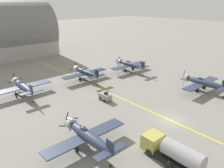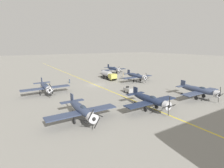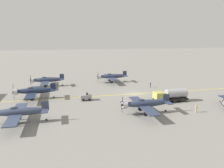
{
  "view_description": "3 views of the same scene",
  "coord_description": "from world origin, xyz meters",
  "px_view_note": "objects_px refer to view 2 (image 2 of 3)",
  "views": [
    {
      "loc": [
        -28.02,
        -17.15,
        18.27
      ],
      "look_at": [
        -1.4,
        12.95,
        3.08
      ],
      "focal_mm": 35.0,
      "sensor_mm": 36.0,
      "label": 1
    },
    {
      "loc": [
        24.6,
        48.8,
        12.41
      ],
      "look_at": [
        0.66,
        10.95,
        2.44
      ],
      "focal_mm": 28.0,
      "sensor_mm": 36.0,
      "label": 2
    },
    {
      "loc": [
        -52.87,
        18.29,
        14.91
      ],
      "look_at": [
        1.55,
        5.85,
        2.62
      ],
      "focal_mm": 35.0,
      "sensor_mm": 36.0,
      "label": 3
    }
  ],
  "objects_px": {
    "airplane_far_center": "(150,100)",
    "airplane_far_left": "(199,90)",
    "airplane_mid_right": "(46,87)",
    "airplane_near_left": "(114,69)",
    "airplane_mid_left": "(137,76)",
    "tow_tractor": "(128,90)",
    "ground_crew_inspecting": "(123,74)",
    "fuel_tanker": "(108,75)",
    "airplane_far_right": "(82,110)",
    "ground_crew_walking": "(70,81)"
  },
  "relations": [
    {
      "from": "airplane_far_center",
      "to": "ground_crew_walking",
      "type": "xyz_separation_m",
      "value": [
        5.19,
        -32.21,
        -1.11
      ]
    },
    {
      "from": "airplane_far_left",
      "to": "ground_crew_walking",
      "type": "bearing_deg",
      "value": -44.28
    },
    {
      "from": "airplane_far_left",
      "to": "airplane_mid_right",
      "type": "xyz_separation_m",
      "value": [
        29.89,
        -23.38,
        0.0
      ]
    },
    {
      "from": "airplane_far_center",
      "to": "ground_crew_inspecting",
      "type": "relative_size",
      "value": 7.13
    },
    {
      "from": "airplane_mid_right",
      "to": "airplane_near_left",
      "type": "bearing_deg",
      "value": -149.73
    },
    {
      "from": "fuel_tanker",
      "to": "airplane_mid_left",
      "type": "bearing_deg",
      "value": 124.88
    },
    {
      "from": "airplane_far_center",
      "to": "airplane_far_left",
      "type": "bearing_deg",
      "value": 168.37
    },
    {
      "from": "fuel_tanker",
      "to": "airplane_near_left",
      "type": "bearing_deg",
      "value": -130.16
    },
    {
      "from": "fuel_tanker",
      "to": "tow_tractor",
      "type": "distance_m",
      "value": 19.77
    },
    {
      "from": "ground_crew_inspecting",
      "to": "fuel_tanker",
      "type": "bearing_deg",
      "value": 10.72
    },
    {
      "from": "airplane_far_left",
      "to": "ground_crew_inspecting",
      "type": "bearing_deg",
      "value": -79.44
    },
    {
      "from": "airplane_far_right",
      "to": "airplane_mid_left",
      "type": "bearing_deg",
      "value": -130.08
    },
    {
      "from": "ground_crew_walking",
      "to": "ground_crew_inspecting",
      "type": "bearing_deg",
      "value": -178.96
    },
    {
      "from": "airplane_far_right",
      "to": "ground_crew_walking",
      "type": "height_order",
      "value": "airplane_far_right"
    },
    {
      "from": "airplane_far_right",
      "to": "fuel_tanker",
      "type": "bearing_deg",
      "value": -113.17
    },
    {
      "from": "ground_crew_walking",
      "to": "airplane_far_left",
      "type": "bearing_deg",
      "value": 121.54
    },
    {
      "from": "airplane_far_left",
      "to": "tow_tractor",
      "type": "distance_m",
      "value": 17.14
    },
    {
      "from": "airplane_near_left",
      "to": "airplane_mid_right",
      "type": "xyz_separation_m",
      "value": [
        33.59,
        19.8,
        0.0
      ]
    },
    {
      "from": "airplane_far_right",
      "to": "fuel_tanker",
      "type": "relative_size",
      "value": 1.5
    },
    {
      "from": "airplane_far_right",
      "to": "ground_crew_inspecting",
      "type": "height_order",
      "value": "airplane_far_right"
    },
    {
      "from": "ground_crew_inspecting",
      "to": "airplane_near_left",
      "type": "bearing_deg",
      "value": -99.24
    },
    {
      "from": "airplane_near_left",
      "to": "fuel_tanker",
      "type": "relative_size",
      "value": 1.5
    },
    {
      "from": "airplane_mid_left",
      "to": "ground_crew_walking",
      "type": "xyz_separation_m",
      "value": [
        20.62,
        -9.86,
        -1.11
      ]
    },
    {
      "from": "airplane_mid_right",
      "to": "ground_crew_inspecting",
      "type": "height_order",
      "value": "airplane_mid_right"
    },
    {
      "from": "fuel_tanker",
      "to": "airplane_far_right",
      "type": "bearing_deg",
      "value": 51.9
    },
    {
      "from": "airplane_mid_left",
      "to": "tow_tractor",
      "type": "distance_m",
      "value": 15.45
    },
    {
      "from": "airplane_near_left",
      "to": "airplane_mid_right",
      "type": "bearing_deg",
      "value": 20.66
    },
    {
      "from": "airplane_mid_right",
      "to": "airplane_far_center",
      "type": "bearing_deg",
      "value": 123.02
    },
    {
      "from": "tow_tractor",
      "to": "ground_crew_walking",
      "type": "xyz_separation_m",
      "value": [
        9.1,
        -20.1,
        0.11
      ]
    },
    {
      "from": "airplane_mid_left",
      "to": "tow_tractor",
      "type": "height_order",
      "value": "airplane_mid_left"
    },
    {
      "from": "airplane_mid_left",
      "to": "ground_crew_inspecting",
      "type": "relative_size",
      "value": 7.13
    },
    {
      "from": "airplane_mid_left",
      "to": "fuel_tanker",
      "type": "xyz_separation_m",
      "value": [
        6.12,
        -8.78,
        -0.5
      ]
    },
    {
      "from": "airplane_mid_right",
      "to": "tow_tractor",
      "type": "distance_m",
      "value": 21.46
    },
    {
      "from": "airplane_far_right",
      "to": "airplane_far_left",
      "type": "distance_m",
      "value": 28.63
    },
    {
      "from": "airplane_far_center",
      "to": "ground_crew_walking",
      "type": "relative_size",
      "value": 7.24
    },
    {
      "from": "airplane_far_left",
      "to": "airplane_near_left",
      "type": "distance_m",
      "value": 43.34
    },
    {
      "from": "airplane_near_left",
      "to": "airplane_mid_right",
      "type": "height_order",
      "value": "airplane_mid_right"
    },
    {
      "from": "airplane_far_left",
      "to": "tow_tractor",
      "type": "xyz_separation_m",
      "value": [
        11.17,
        -12.94,
        -1.22
      ]
    },
    {
      "from": "airplane_far_center",
      "to": "airplane_far_left",
      "type": "xyz_separation_m",
      "value": [
        -15.08,
        0.83,
        -0.0
      ]
    },
    {
      "from": "airplane_far_right",
      "to": "airplane_near_left",
      "type": "height_order",
      "value": "airplane_near_left"
    },
    {
      "from": "airplane_near_left",
      "to": "fuel_tanker",
      "type": "distance_m",
      "value": 14.7
    },
    {
      "from": "airplane_far_center",
      "to": "airplane_near_left",
      "type": "relative_size",
      "value": 1.0
    },
    {
      "from": "airplane_near_left",
      "to": "ground_crew_walking",
      "type": "relative_size",
      "value": 7.24
    },
    {
      "from": "airplane_far_left",
      "to": "airplane_mid_right",
      "type": "height_order",
      "value": "airplane_far_left"
    },
    {
      "from": "tow_tractor",
      "to": "ground_crew_inspecting",
      "type": "distance_m",
      "value": 24.43
    },
    {
      "from": "airplane_far_center",
      "to": "tow_tractor",
      "type": "xyz_separation_m",
      "value": [
        -3.91,
        -12.12,
        -1.22
      ]
    },
    {
      "from": "ground_crew_walking",
      "to": "airplane_mid_right",
      "type": "bearing_deg",
      "value": 45.15
    },
    {
      "from": "airplane_near_left",
      "to": "airplane_mid_left",
      "type": "bearing_deg",
      "value": 70.61
    },
    {
      "from": "tow_tractor",
      "to": "fuel_tanker",
      "type": "bearing_deg",
      "value": -105.86
    },
    {
      "from": "airplane_far_left",
      "to": "airplane_near_left",
      "type": "xyz_separation_m",
      "value": [
        -3.7,
        -43.18,
        0.0
      ]
    }
  ]
}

